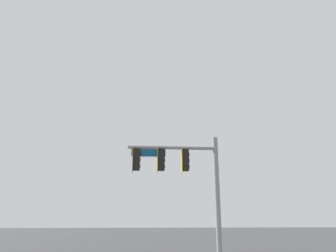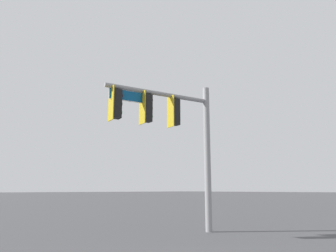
% 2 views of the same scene
% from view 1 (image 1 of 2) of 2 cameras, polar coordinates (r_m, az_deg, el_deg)
% --- Properties ---
extents(signal_pole_near, '(4.71, 1.28, 6.09)m').
position_cam_1_polar(signal_pole_near, '(17.17, 3.02, -8.13)').
color(signal_pole_near, gray).
rests_on(signal_pole_near, ground_plane).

